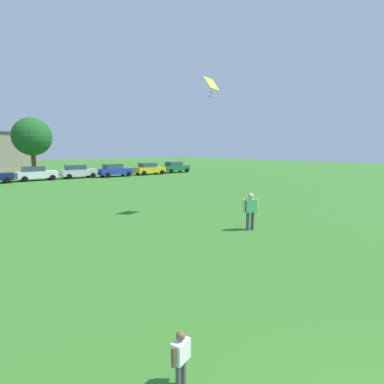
{
  "coord_description": "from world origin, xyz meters",
  "views": [
    {
      "loc": [
        -3.52,
        -0.04,
        3.7
      ],
      "look_at": [
        3.13,
        8.36,
        2.2
      ],
      "focal_mm": 29.17,
      "sensor_mm": 36.0,
      "label": 1
    }
  ],
  "objects_px": {
    "adult_bystander": "(250,208)",
    "parked_car_silver_3": "(78,171)",
    "child_kite_flyer": "(181,355)",
    "kite": "(211,85)",
    "tree_far_right": "(32,137)",
    "parked_car_white_2": "(36,173)",
    "parked_car_yellow_5": "(149,169)",
    "parked_car_blue_4": "(115,170)",
    "parked_car_green_6": "(175,167)"
  },
  "relations": [
    {
      "from": "child_kite_flyer",
      "to": "kite",
      "type": "height_order",
      "value": "kite"
    },
    {
      "from": "adult_bystander",
      "to": "kite",
      "type": "xyz_separation_m",
      "value": [
        1.08,
        3.95,
        6.13
      ]
    },
    {
      "from": "child_kite_flyer",
      "to": "kite",
      "type": "bearing_deg",
      "value": 26.97
    },
    {
      "from": "parked_car_blue_4",
      "to": "parked_car_white_2",
      "type": "bearing_deg",
      "value": 174.2
    },
    {
      "from": "child_kite_flyer",
      "to": "kite",
      "type": "distance_m",
      "value": 14.86
    },
    {
      "from": "child_kite_flyer",
      "to": "tree_far_right",
      "type": "height_order",
      "value": "tree_far_right"
    },
    {
      "from": "parked_car_white_2",
      "to": "tree_far_right",
      "type": "bearing_deg",
      "value": 80.04
    },
    {
      "from": "child_kite_flyer",
      "to": "tree_far_right",
      "type": "bearing_deg",
      "value": 61.61
    },
    {
      "from": "tree_far_right",
      "to": "parked_car_silver_3",
      "type": "bearing_deg",
      "value": -57.64
    },
    {
      "from": "parked_car_silver_3",
      "to": "kite",
      "type": "bearing_deg",
      "value": -92.62
    },
    {
      "from": "parked_car_yellow_5",
      "to": "parked_car_green_6",
      "type": "height_order",
      "value": "same"
    },
    {
      "from": "parked_car_silver_3",
      "to": "parked_car_yellow_5",
      "type": "relative_size",
      "value": 1.0
    },
    {
      "from": "tree_far_right",
      "to": "adult_bystander",
      "type": "bearing_deg",
      "value": -87.66
    },
    {
      "from": "child_kite_flyer",
      "to": "tree_far_right",
      "type": "relative_size",
      "value": 0.12
    },
    {
      "from": "kite",
      "to": "parked_car_white_2",
      "type": "xyz_separation_m",
      "value": [
        -3.62,
        26.24,
        -6.29
      ]
    },
    {
      "from": "child_kite_flyer",
      "to": "tree_far_right",
      "type": "distance_m",
      "value": 42.66
    },
    {
      "from": "parked_car_blue_4",
      "to": "parked_car_yellow_5",
      "type": "xyz_separation_m",
      "value": [
        5.27,
        0.05,
        0.0
      ]
    },
    {
      "from": "parked_car_white_2",
      "to": "parked_car_silver_3",
      "type": "relative_size",
      "value": 1.0
    },
    {
      "from": "parked_car_yellow_5",
      "to": "parked_car_green_6",
      "type": "bearing_deg",
      "value": 8.13
    },
    {
      "from": "adult_bystander",
      "to": "parked_car_silver_3",
      "type": "distance_m",
      "value": 30.32
    },
    {
      "from": "parked_car_green_6",
      "to": "tree_far_right",
      "type": "bearing_deg",
      "value": 161.59
    },
    {
      "from": "child_kite_flyer",
      "to": "parked_car_silver_3",
      "type": "relative_size",
      "value": 0.22
    },
    {
      "from": "parked_car_white_2",
      "to": "parked_car_blue_4",
      "type": "height_order",
      "value": "same"
    },
    {
      "from": "child_kite_flyer",
      "to": "parked_car_yellow_5",
      "type": "relative_size",
      "value": 0.22
    },
    {
      "from": "kite",
      "to": "parked_car_white_2",
      "type": "height_order",
      "value": "kite"
    },
    {
      "from": "parked_car_silver_3",
      "to": "parked_car_blue_4",
      "type": "relative_size",
      "value": 1.0
    },
    {
      "from": "kite",
      "to": "parked_car_silver_3",
      "type": "xyz_separation_m",
      "value": [
        1.2,
        26.29,
        -6.29
      ]
    },
    {
      "from": "parked_car_silver_3",
      "to": "parked_car_white_2",
      "type": "bearing_deg",
      "value": -179.41
    },
    {
      "from": "parked_car_white_2",
      "to": "tree_far_right",
      "type": "height_order",
      "value": "tree_far_right"
    },
    {
      "from": "parked_car_silver_3",
      "to": "parked_car_blue_4",
      "type": "xyz_separation_m",
      "value": [
        4.49,
        -1.0,
        0.0
      ]
    },
    {
      "from": "adult_bystander",
      "to": "parked_car_white_2",
      "type": "xyz_separation_m",
      "value": [
        -2.53,
        30.19,
        -0.16
      ]
    },
    {
      "from": "child_kite_flyer",
      "to": "parked_car_blue_4",
      "type": "bearing_deg",
      "value": 47.53
    },
    {
      "from": "adult_bystander",
      "to": "parked_car_white_2",
      "type": "distance_m",
      "value": 30.29
    },
    {
      "from": "adult_bystander",
      "to": "kite",
      "type": "height_order",
      "value": "kite"
    },
    {
      "from": "parked_car_yellow_5",
      "to": "tree_far_right",
      "type": "bearing_deg",
      "value": 153.0
    },
    {
      "from": "child_kite_flyer",
      "to": "kite",
      "type": "relative_size",
      "value": 0.83
    },
    {
      "from": "parked_car_white_2",
      "to": "parked_car_silver_3",
      "type": "xyz_separation_m",
      "value": [
        4.82,
        0.05,
        0.0
      ]
    },
    {
      "from": "tree_far_right",
      "to": "parked_car_yellow_5",
      "type": "bearing_deg",
      "value": -27.0
    },
    {
      "from": "kite",
      "to": "parked_car_silver_3",
      "type": "distance_m",
      "value": 27.06
    },
    {
      "from": "adult_bystander",
      "to": "kite",
      "type": "relative_size",
      "value": 1.49
    },
    {
      "from": "child_kite_flyer",
      "to": "adult_bystander",
      "type": "bearing_deg",
      "value": 15.69
    },
    {
      "from": "child_kite_flyer",
      "to": "kite",
      "type": "xyz_separation_m",
      "value": [
        9.2,
        9.65,
        6.58
      ]
    },
    {
      "from": "parked_car_yellow_5",
      "to": "tree_far_right",
      "type": "distance_m",
      "value": 15.79
    },
    {
      "from": "kite",
      "to": "parked_car_green_6",
      "type": "bearing_deg",
      "value": 58.49
    },
    {
      "from": "parked_car_white_2",
      "to": "kite",
      "type": "bearing_deg",
      "value": -82.15
    },
    {
      "from": "child_kite_flyer",
      "to": "parked_car_yellow_5",
      "type": "distance_m",
      "value": 40.39
    },
    {
      "from": "adult_bystander",
      "to": "kite",
      "type": "bearing_deg",
      "value": -87.9
    },
    {
      "from": "adult_bystander",
      "to": "parked_car_green_6",
      "type": "bearing_deg",
      "value": -102.16
    },
    {
      "from": "kite",
      "to": "parked_car_silver_3",
      "type": "height_order",
      "value": "kite"
    },
    {
      "from": "parked_car_blue_4",
      "to": "parked_car_green_6",
      "type": "relative_size",
      "value": 1.0
    }
  ]
}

